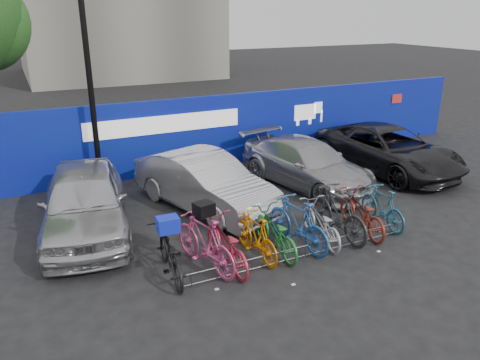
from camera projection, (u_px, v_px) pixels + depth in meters
ground at (290, 245)px, 10.58m from camera, size 100.00×100.00×0.00m
hoarding at (195, 134)px, 15.23m from camera, size 22.00×0.18×2.40m
lamppost at (89, 78)px, 12.70m from camera, size 0.25×0.50×6.11m
bike_rack at (305, 251)px, 10.02m from camera, size 5.60×0.03×0.30m
car_0 at (85, 201)px, 10.95m from camera, size 2.62×4.96×1.61m
car_1 at (205, 182)px, 12.31m from camera, size 2.86×4.73×1.47m
car_2 at (307, 163)px, 13.99m from camera, size 2.78×4.97×1.36m
car_3 at (388, 149)px, 15.26m from camera, size 2.78×5.36×1.44m
bike_0 at (170, 254)px, 9.20m from camera, size 0.82×1.93×0.99m
bike_1 at (205, 242)px, 9.45m from camera, size 1.02×2.07×1.20m
bike_2 at (226, 244)px, 9.56m from camera, size 0.70×1.93×1.01m
bike_3 at (256, 236)px, 9.91m from camera, size 0.56×1.68×1.00m
bike_4 at (275, 232)px, 10.11m from camera, size 0.68×1.87×0.98m
bike_5 at (298, 223)px, 10.33m from camera, size 0.87×2.00×1.16m
bike_6 at (320, 223)px, 10.60m from camera, size 0.84×1.85×0.94m
bike_7 at (338, 212)px, 10.80m from camera, size 0.61×2.04×1.22m
bike_8 at (361, 213)px, 11.05m from camera, size 0.91×1.97×1.00m
bike_9 at (382, 207)px, 11.38m from camera, size 0.59×1.69×1.00m
cargo_crate at (168, 224)px, 8.98m from camera, size 0.43×0.34×0.30m
cargo_topcase at (204, 209)px, 9.20m from camera, size 0.42×0.39×0.26m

